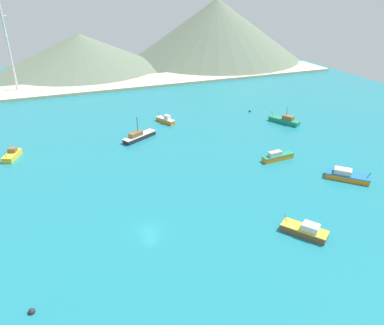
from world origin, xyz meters
TOP-DOWN VIEW (x-y plane):
  - ground at (0.00, 30.00)m, footprint 260.00×280.00m
  - fishing_boat_0 at (8.73, 43.81)m, footprint 11.04×7.84m
  - fishing_boat_1 at (56.76, 39.79)m, footprint 7.24×10.41m
  - fishing_boat_2 at (39.14, 17.21)m, footprint 9.08×2.72m
  - fishing_boat_3 at (20.40, 54.44)m, footprint 4.84×7.56m
  - fishing_boat_4 at (-25.42, 43.46)m, footprint 4.91×7.21m
  - fishing_boat_5 at (48.55, 2.47)m, footprint 9.32×9.28m
  - fishing_boat_7 at (26.47, -11.36)m, footprint 7.24×8.41m
  - buoy_0 at (51.82, 54.19)m, footprint 0.85×0.85m
  - buoy_1 at (-20.28, -12.12)m, footprint 0.99×0.99m
  - beach_strip at (0.00, 109.17)m, footprint 247.00×22.20m
  - hill_central at (3.80, 147.79)m, footprint 85.12×85.12m
  - hill_east at (81.37, 148.25)m, footprint 100.58×100.58m
  - radio_tower at (-26.64, 112.08)m, footprint 3.65×2.92m

SIDE VIEW (x-z plane):
  - ground at x=0.00m, z-range -0.50..0.00m
  - buoy_0 at x=51.82m, z-range -0.28..0.57m
  - buoy_1 at x=-20.28m, z-range -0.32..0.67m
  - beach_strip at x=0.00m, z-range 0.00..1.20m
  - fishing_boat_4 at x=-25.42m, z-range -0.56..2.34m
  - fishing_boat_7 at x=26.47m, z-range -0.48..2.33m
  - fishing_boat_5 at x=48.55m, z-range -0.45..2.31m
  - fishing_boat_3 at x=20.40m, z-range -0.52..2.40m
  - fishing_boat_2 at x=39.14m, z-range -0.32..2.23m
  - fishing_boat_0 at x=8.73m, z-range -2.56..4.47m
  - fishing_boat_1 at x=56.76m, z-range -1.74..3.76m
  - hill_central at x=3.80m, z-range 0.00..18.23m
  - hill_east at x=81.37m, z-range 0.00..33.84m
  - radio_tower at x=-26.64m, z-range 0.36..36.88m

